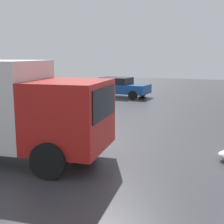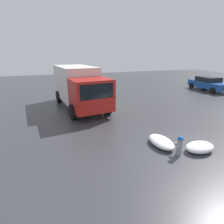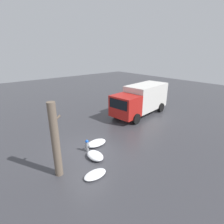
% 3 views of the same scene
% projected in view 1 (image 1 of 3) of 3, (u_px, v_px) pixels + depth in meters
% --- Properties ---
extents(pedestrian, '(0.40, 0.40, 1.84)m').
position_uv_depth(pedestrian, '(54.00, 120.00, 9.44)').
color(pedestrian, '#23232D').
rests_on(pedestrian, ground_plane).
extents(parked_car, '(4.34, 2.28, 1.38)m').
position_uv_depth(parked_car, '(118.00, 87.00, 22.03)').
color(parked_car, '#194793').
rests_on(parked_car, ground_plane).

